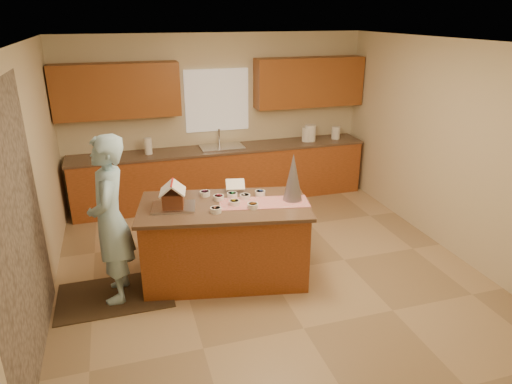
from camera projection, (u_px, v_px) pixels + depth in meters
floor at (268, 272)px, 5.69m from camera, size 5.50×5.50×0.00m
ceiling at (271, 43)px, 4.71m from camera, size 5.50×5.50×0.00m
wall_back at (217, 118)px, 7.65m from camera, size 5.50×5.50×0.00m
wall_front at (416, 308)px, 2.75m from camera, size 5.50×5.50×0.00m
wall_left at (28, 192)px, 4.52m from camera, size 5.50×5.50×0.00m
wall_right at (455, 150)px, 5.88m from camera, size 5.50×5.50×0.00m
stone_accent at (19, 236)px, 3.85m from camera, size 0.00×2.50×2.50m
window_curtain at (217, 100)px, 7.51m from camera, size 1.05×0.03×1.00m
back_counter_base at (223, 176)px, 7.71m from camera, size 4.80×0.60×0.88m
back_counter_top at (222, 149)px, 7.55m from camera, size 4.85×0.63×0.04m
upper_cabinet_left at (117, 91)px, 6.87m from camera, size 1.85×0.35×0.80m
upper_cabinet_right at (309, 82)px, 7.71m from camera, size 1.85×0.35×0.80m
sink at (222, 150)px, 7.55m from camera, size 0.70×0.45×0.12m
faucet at (219, 137)px, 7.65m from camera, size 0.03×0.03×0.28m
island_base at (225, 243)px, 5.45m from camera, size 1.99×1.26×0.90m
island_top at (224, 206)px, 5.27m from camera, size 2.09×1.36×0.04m
table_runner at (264, 203)px, 5.31m from camera, size 1.08×0.56×0.01m
baking_tray at (174, 207)px, 5.16m from camera, size 0.53×0.43×0.03m
cookbook at (235, 185)px, 5.61m from camera, size 0.26×0.22×0.10m
tinsel_tree at (293, 177)px, 5.29m from camera, size 0.27×0.27×0.56m
rug at (115, 295)px, 5.21m from camera, size 1.26×0.82×0.01m
boy at (110, 220)px, 4.89m from camera, size 0.51×0.72×1.85m
canister_a at (307, 134)px, 7.90m from camera, size 0.17×0.17×0.24m
canister_b at (310, 133)px, 7.91m from camera, size 0.19×0.19×0.28m
canister_c at (336, 133)px, 8.05m from camera, size 0.15×0.15×0.21m
paper_towel at (148, 146)px, 7.17m from camera, size 0.12×0.12×0.26m
gingerbread_house at (173, 197)px, 5.12m from camera, size 0.33×0.34×0.29m
candy_bowls at (233, 199)px, 5.34m from camera, size 0.76×0.65×0.06m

